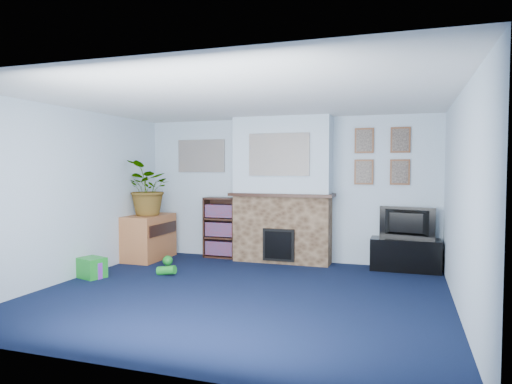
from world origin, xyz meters
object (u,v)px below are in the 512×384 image
(tv_stand, at_px, (405,256))
(bookshelf, at_px, (221,229))
(sideboard, at_px, (149,239))
(television, at_px, (406,223))

(tv_stand, bearing_deg, bookshelf, 178.57)
(tv_stand, relative_size, sideboard, 1.05)
(television, height_order, bookshelf, bookshelf)
(sideboard, bearing_deg, tv_stand, 6.20)
(television, xyz_separation_m, bookshelf, (-3.07, 0.06, -0.23))
(television, bearing_deg, bookshelf, 10.65)
(tv_stand, bearing_deg, television, 90.00)
(tv_stand, xyz_separation_m, bookshelf, (-3.07, 0.08, 0.28))
(tv_stand, distance_m, television, 0.50)
(bookshelf, bearing_deg, television, -1.05)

